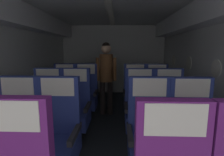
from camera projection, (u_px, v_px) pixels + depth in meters
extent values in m
cube|color=#23282D|center=(108.00, 138.00, 2.77)|extent=(3.50, 6.32, 0.02)
cube|color=silver|center=(1.00, 70.00, 2.65)|extent=(0.08, 5.92, 2.17)
cube|color=silver|center=(219.00, 71.00, 2.53)|extent=(0.08, 5.92, 2.17)
cube|color=#B6BBBB|center=(113.00, 59.00, 5.52)|extent=(3.38, 0.06, 2.17)
cube|color=silver|center=(8.00, 11.00, 2.50)|extent=(0.32, 5.68, 0.36)
cube|color=silver|center=(211.00, 10.00, 2.39)|extent=(0.32, 5.68, 0.36)
cylinder|color=white|center=(216.00, 68.00, 2.52)|extent=(0.01, 0.26, 0.26)
cylinder|color=white|center=(189.00, 63.00, 3.49)|extent=(0.01, 0.26, 0.26)
cylinder|color=white|center=(174.00, 60.00, 4.46)|extent=(0.01, 0.26, 0.26)
cube|color=#6B237A|center=(18.00, 144.00, 1.14)|extent=(0.45, 0.09, 0.66)
cube|color=silver|center=(10.00, 116.00, 1.06)|extent=(0.36, 0.01, 0.20)
cube|color=#6B237A|center=(171.00, 150.00, 1.08)|extent=(0.45, 0.09, 0.66)
cube|color=silver|center=(176.00, 120.00, 1.00)|extent=(0.36, 0.01, 0.20)
cube|color=navy|center=(14.00, 149.00, 1.85)|extent=(0.45, 0.52, 0.22)
cube|color=navy|center=(22.00, 104.00, 1.99)|extent=(0.45, 0.09, 0.66)
cube|color=#28282D|center=(33.00, 132.00, 1.81)|extent=(0.05, 0.43, 0.06)
cube|color=silver|center=(17.00, 87.00, 1.90)|extent=(0.36, 0.01, 0.20)
cube|color=navy|center=(56.00, 151.00, 1.83)|extent=(0.45, 0.52, 0.22)
cube|color=navy|center=(60.00, 105.00, 1.96)|extent=(0.45, 0.09, 0.66)
cube|color=#28282D|center=(75.00, 133.00, 1.79)|extent=(0.05, 0.43, 0.06)
cube|color=#28282D|center=(34.00, 133.00, 1.80)|extent=(0.05, 0.43, 0.06)
cube|color=silver|center=(58.00, 87.00, 1.88)|extent=(0.36, 0.01, 0.20)
cube|color=navy|center=(194.00, 153.00, 1.78)|extent=(0.45, 0.52, 0.22)
cube|color=navy|center=(189.00, 106.00, 1.91)|extent=(0.45, 0.09, 0.66)
cube|color=#28282D|center=(218.00, 136.00, 1.74)|extent=(0.05, 0.43, 0.06)
cube|color=#28282D|center=(174.00, 135.00, 1.75)|extent=(0.05, 0.43, 0.06)
cube|color=silver|center=(192.00, 88.00, 1.83)|extent=(0.36, 0.01, 0.20)
cube|color=navy|center=(150.00, 152.00, 1.81)|extent=(0.45, 0.52, 0.22)
cube|color=navy|center=(148.00, 105.00, 1.95)|extent=(0.45, 0.09, 0.66)
cube|color=#28282D|center=(172.00, 134.00, 1.77)|extent=(0.05, 0.43, 0.06)
cube|color=#28282D|center=(130.00, 133.00, 1.78)|extent=(0.05, 0.43, 0.06)
cube|color=silver|center=(150.00, 87.00, 1.86)|extent=(0.36, 0.01, 0.20)
cube|color=#38383D|center=(47.00, 131.00, 2.73)|extent=(0.16, 0.19, 0.22)
cube|color=navy|center=(46.00, 118.00, 2.69)|extent=(0.45, 0.52, 0.22)
cube|color=navy|center=(50.00, 88.00, 2.83)|extent=(0.45, 0.09, 0.66)
cube|color=#28282D|center=(59.00, 106.00, 2.65)|extent=(0.05, 0.43, 0.06)
cube|color=#28282D|center=(31.00, 106.00, 2.67)|extent=(0.05, 0.43, 0.06)
cube|color=silver|center=(48.00, 75.00, 2.74)|extent=(0.36, 0.01, 0.20)
cube|color=#38383D|center=(75.00, 132.00, 2.71)|extent=(0.16, 0.19, 0.22)
cube|color=navy|center=(74.00, 119.00, 2.67)|extent=(0.45, 0.52, 0.22)
cube|color=navy|center=(77.00, 88.00, 2.81)|extent=(0.45, 0.09, 0.66)
cube|color=#28282D|center=(88.00, 106.00, 2.63)|extent=(0.05, 0.43, 0.06)
cube|color=#28282D|center=(60.00, 106.00, 2.65)|extent=(0.05, 0.43, 0.06)
cube|color=silver|center=(75.00, 75.00, 2.72)|extent=(0.36, 0.01, 0.20)
cube|color=#38383D|center=(169.00, 133.00, 2.67)|extent=(0.16, 0.19, 0.22)
cube|color=navy|center=(170.00, 120.00, 2.63)|extent=(0.45, 0.52, 0.22)
cube|color=navy|center=(168.00, 89.00, 2.77)|extent=(0.45, 0.09, 0.66)
cube|color=#28282D|center=(185.00, 107.00, 2.59)|extent=(0.05, 0.43, 0.06)
cube|color=#28282D|center=(156.00, 107.00, 2.61)|extent=(0.05, 0.43, 0.06)
cube|color=silver|center=(169.00, 76.00, 2.68)|extent=(0.36, 0.01, 0.20)
cube|color=#38383D|center=(140.00, 133.00, 2.67)|extent=(0.16, 0.19, 0.22)
cube|color=navy|center=(140.00, 120.00, 2.64)|extent=(0.45, 0.52, 0.22)
cube|color=navy|center=(139.00, 89.00, 2.77)|extent=(0.45, 0.09, 0.66)
cube|color=#28282D|center=(155.00, 107.00, 2.59)|extent=(0.05, 0.43, 0.06)
cube|color=#28282D|center=(126.00, 107.00, 2.61)|extent=(0.05, 0.43, 0.06)
cube|color=silver|center=(140.00, 76.00, 2.69)|extent=(0.36, 0.01, 0.20)
cube|color=#38383D|center=(64.00, 112.00, 3.57)|extent=(0.16, 0.19, 0.22)
cube|color=navy|center=(64.00, 102.00, 3.53)|extent=(0.45, 0.52, 0.22)
cube|color=navy|center=(66.00, 79.00, 3.67)|extent=(0.45, 0.09, 0.66)
cube|color=#28282D|center=(74.00, 92.00, 3.49)|extent=(0.05, 0.43, 0.06)
cube|color=#28282D|center=(53.00, 92.00, 3.51)|extent=(0.05, 0.43, 0.06)
cube|color=silver|center=(65.00, 69.00, 3.58)|extent=(0.36, 0.01, 0.20)
cube|color=#38383D|center=(86.00, 112.00, 3.56)|extent=(0.16, 0.19, 0.22)
cube|color=navy|center=(85.00, 102.00, 3.53)|extent=(0.45, 0.52, 0.22)
cube|color=navy|center=(87.00, 79.00, 3.66)|extent=(0.45, 0.09, 0.66)
cube|color=#28282D|center=(96.00, 92.00, 3.49)|extent=(0.05, 0.43, 0.06)
cube|color=#28282D|center=(75.00, 92.00, 3.50)|extent=(0.05, 0.43, 0.06)
cube|color=silver|center=(86.00, 69.00, 3.58)|extent=(0.36, 0.01, 0.20)
cube|color=#38383D|center=(157.00, 113.00, 3.50)|extent=(0.16, 0.19, 0.22)
cube|color=navy|center=(157.00, 103.00, 3.46)|extent=(0.45, 0.52, 0.22)
cube|color=navy|center=(156.00, 80.00, 3.60)|extent=(0.45, 0.09, 0.66)
cube|color=#28282D|center=(169.00, 93.00, 3.42)|extent=(0.05, 0.43, 0.06)
cube|color=#28282D|center=(147.00, 93.00, 3.44)|extent=(0.05, 0.43, 0.06)
cube|color=silver|center=(157.00, 69.00, 3.51)|extent=(0.36, 0.01, 0.20)
cube|color=#38383D|center=(135.00, 113.00, 3.52)|extent=(0.16, 0.19, 0.22)
cube|color=navy|center=(135.00, 102.00, 3.49)|extent=(0.45, 0.52, 0.22)
cube|color=navy|center=(135.00, 79.00, 3.62)|extent=(0.45, 0.09, 0.66)
cube|color=#28282D|center=(146.00, 93.00, 3.45)|extent=(0.05, 0.43, 0.06)
cube|color=#28282D|center=(125.00, 93.00, 3.46)|extent=(0.05, 0.43, 0.06)
cube|color=silver|center=(135.00, 69.00, 3.54)|extent=(0.36, 0.01, 0.20)
cylinder|color=black|center=(103.00, 98.00, 3.71)|extent=(0.11, 0.11, 0.73)
cylinder|color=black|center=(110.00, 98.00, 3.70)|extent=(0.11, 0.11, 0.73)
cylinder|color=brown|center=(106.00, 68.00, 3.60)|extent=(0.28, 0.28, 0.57)
cylinder|color=brown|center=(98.00, 69.00, 3.61)|extent=(0.07, 0.07, 0.49)
cylinder|color=brown|center=(115.00, 69.00, 3.60)|extent=(0.07, 0.07, 0.49)
sphere|color=tan|center=(106.00, 49.00, 3.53)|extent=(0.21, 0.21, 0.21)
sphere|color=black|center=(106.00, 47.00, 3.52)|extent=(0.18, 0.18, 0.18)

